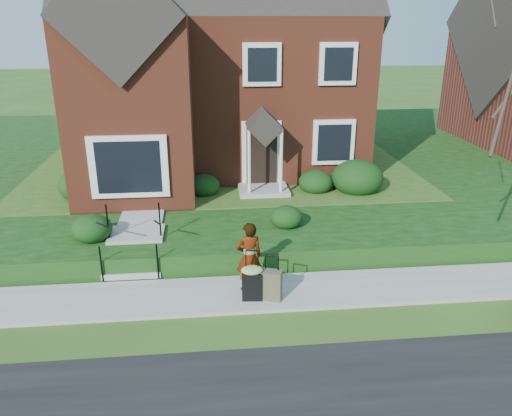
{
  "coord_description": "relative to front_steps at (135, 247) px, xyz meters",
  "views": [
    {
      "loc": [
        -0.61,
        -9.91,
        5.86
      ],
      "look_at": [
        0.61,
        2.0,
        1.36
      ],
      "focal_mm": 35.0,
      "sensor_mm": 36.0,
      "label": 1
    }
  ],
  "objects": [
    {
      "name": "woman",
      "position": [
        2.76,
        -1.73,
        0.43
      ],
      "size": [
        0.66,
        0.48,
        1.65
      ],
      "primitive_type": "imported",
      "rotation": [
        0.0,
        0.0,
        3.3
      ],
      "color": "#999999",
      "rests_on": "sidewalk"
    },
    {
      "name": "suitcase_olive",
      "position": [
        3.2,
        -2.18,
        -0.05
      ],
      "size": [
        0.54,
        0.41,
        1.03
      ],
      "rotation": [
        0.0,
        0.0,
        -0.34
      ],
      "color": "brown",
      "rests_on": "sidewalk"
    },
    {
      "name": "suitcase_black",
      "position": [
        2.79,
        -2.15,
        0.06
      ],
      "size": [
        0.52,
        0.44,
        1.16
      ],
      "rotation": [
        0.0,
        0.0,
        -0.1
      ],
      "color": "black",
      "rests_on": "sidewalk"
    },
    {
      "name": "main_house",
      "position": [
        2.29,
        7.76,
        4.79
      ],
      "size": [
        10.4,
        10.2,
        9.4
      ],
      "color": "brown",
      "rests_on": "terrace"
    },
    {
      "name": "terrace",
      "position": [
        6.5,
        9.06,
        -0.17
      ],
      "size": [
        44.0,
        20.0,
        0.6
      ],
      "primitive_type": "cube",
      "color": "#0F340E",
      "rests_on": "ground"
    },
    {
      "name": "sidewalk",
      "position": [
        2.5,
        -1.84,
        -0.43
      ],
      "size": [
        60.0,
        1.6,
        0.08
      ],
      "primitive_type": "cube",
      "color": "#9E9B93",
      "rests_on": "ground"
    },
    {
      "name": "ground",
      "position": [
        2.5,
        -1.84,
        -0.47
      ],
      "size": [
        120.0,
        120.0,
        0.0
      ],
      "primitive_type": "plane",
      "color": "#2D5119",
      "rests_on": "ground"
    },
    {
      "name": "walkway",
      "position": [
        0.0,
        3.16,
        0.16
      ],
      "size": [
        1.2,
        6.0,
        0.06
      ],
      "primitive_type": "cube",
      "color": "#9E9B93",
      "rests_on": "terrace"
    },
    {
      "name": "front_steps",
      "position": [
        0.0,
        0.0,
        0.0
      ],
      "size": [
        1.4,
        2.02,
        1.5
      ],
      "color": "#9E9B93",
      "rests_on": "ground"
    },
    {
      "name": "foundation_shrubs",
      "position": [
        2.69,
        3.12,
        0.63
      ],
      "size": [
        10.36,
        4.59,
        1.17
      ],
      "color": "black",
      "rests_on": "terrace"
    }
  ]
}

